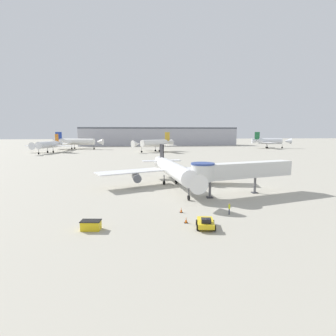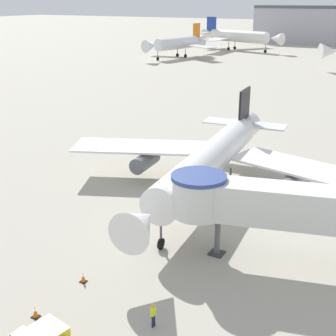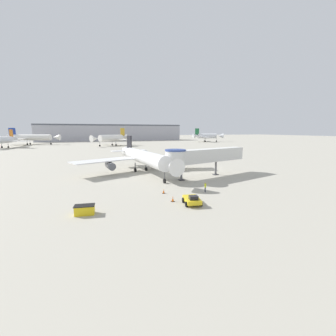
# 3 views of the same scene
# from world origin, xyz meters

# --- Properties ---
(ground_plane) EXTENTS (800.00, 800.00, 0.00)m
(ground_plane) POSITION_xyz_m (0.00, 0.00, 0.00)
(ground_plane) COLOR #A8A393
(main_airplane) EXTENTS (32.65, 31.46, 8.53)m
(main_airplane) POSITION_xyz_m (0.15, 0.01, 3.63)
(main_airplane) COLOR white
(main_airplane) RESTS_ON ground_plane
(jet_bridge) EXTENTS (20.84, 8.12, 6.30)m
(jet_bridge) POSITION_xyz_m (10.75, -9.20, 4.61)
(jet_bridge) COLOR silver
(jet_bridge) RESTS_ON ground_plane
(traffic_cone_apron_front) EXTENTS (0.46, 0.46, 0.76)m
(traffic_cone_apron_front) POSITION_xyz_m (-1.36, -22.90, 0.37)
(traffic_cone_apron_front) COLOR black
(traffic_cone_apron_front) RESTS_ON ground_plane
(traffic_cone_near_nose) EXTENTS (0.45, 0.45, 0.74)m
(traffic_cone_near_nose) POSITION_xyz_m (-1.19, -18.48, 0.35)
(traffic_cone_near_nose) COLOR black
(traffic_cone_near_nose) RESTS_ON ground_plane
(ground_crew_marshaller) EXTENTS (0.23, 0.34, 1.66)m
(ground_crew_marshaller) POSITION_xyz_m (5.40, -20.18, 0.96)
(ground_crew_marshaller) COLOR #1E2338
(ground_crew_marshaller) RESTS_ON ground_plane
(background_jet_blue_tail) EXTENTS (35.26, 34.93, 11.67)m
(background_jet_blue_tail) POSITION_xyz_m (-47.35, 130.93, 5.09)
(background_jet_blue_tail) COLOR white
(background_jet_blue_tail) RESTS_ON ground_plane
(background_jet_orange_tail) EXTENTS (27.66, 28.36, 10.50)m
(background_jet_orange_tail) POSITION_xyz_m (-55.65, 99.20, 4.62)
(background_jet_orange_tail) COLOR silver
(background_jet_orange_tail) RESTS_ON ground_plane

